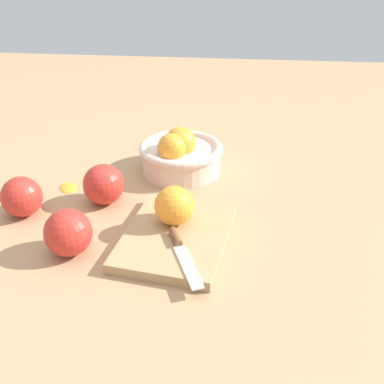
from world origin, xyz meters
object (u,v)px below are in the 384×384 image
Objects in this scene: orange_on_board at (174,206)px; bowl at (180,154)px; apple_front_center at (103,184)px; knife at (181,249)px; apple_front_right_2 at (22,197)px; apple_front_right at (68,233)px; cutting_board at (176,237)px.

bowl is at bearing -175.31° from orange_on_board.
bowl is at bearing 137.88° from apple_front_center.
orange_on_board reaches higher than knife.
knife is 0.34m from apple_front_right_2.
orange_on_board is at bearing 115.60° from apple_front_right.
cutting_board is 0.21m from apple_front_center.
bowl is 0.36m from apple_front_right.
knife is 0.19m from apple_front_right.
cutting_board is at bearing 12.14° from orange_on_board.
apple_front_center is at bearing -126.41° from cutting_board.
knife is (0.33, 0.04, -0.02)m from bowl.
bowl is at bearing 154.82° from apple_front_right.
apple_front_center is (-0.06, 0.15, 0.00)m from apple_front_right_2.
apple_front_right_2 is (-0.06, -0.31, 0.03)m from cutting_board.
knife is at bearing 7.35° from bowl.
bowl is 2.63× the size of orange_on_board.
orange_on_board is at bearing -165.38° from knife.
apple_front_center is at bearing -134.28° from knife.
apple_front_center is (-0.12, -0.16, 0.03)m from cutting_board.
apple_front_center is (-0.17, 0.01, 0.00)m from apple_front_right.
apple_front_right_2 reaches higher than cutting_board.
apple_front_right is (-0.00, -0.19, 0.02)m from knife.
bowl is 0.35m from apple_front_right_2.
apple_front_right_2 is 0.96× the size of apple_front_center.
bowl is at bearing 126.95° from apple_front_right_2.
orange_on_board reaches higher than cutting_board.
orange_on_board is 0.19m from apple_front_right.
knife reaches higher than cutting_board.
orange_on_board is 0.48× the size of knife.
cutting_board is 0.32m from apple_front_right_2.
cutting_board is at bearing 79.12° from apple_front_right_2.
bowl is at bearing -172.65° from knife.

